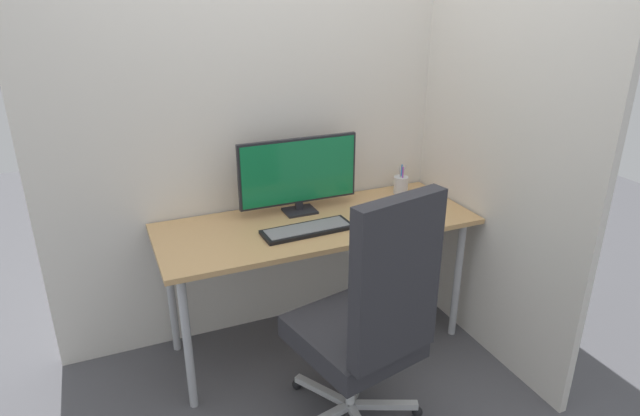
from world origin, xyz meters
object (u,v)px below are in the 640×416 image
monitor (299,173)px  mouse (383,216)px  pen_holder (401,185)px  office_chair (368,320)px  notebook (418,207)px  keyboard (307,230)px

monitor → mouse: size_ratio=6.84×
mouse → pen_holder: (0.28, 0.29, 0.03)m
mouse → pen_holder: 0.40m
office_chair → mouse: office_chair is taller
office_chair → mouse: size_ratio=12.40×
mouse → office_chair: bearing=-109.5°
monitor → notebook: (0.60, -0.22, -0.20)m
pen_holder → monitor: bearing=-177.8°
keyboard → mouse: (0.42, -0.01, 0.01)m
office_chair → pen_holder: 1.12m
mouse → notebook: 0.24m
office_chair → keyboard: 0.62m
mouse → pen_holder: size_ratio=0.56×
monitor → keyboard: monitor is taller
office_chair → monitor: size_ratio=1.81×
mouse → keyboard: bearing=-167.8°
monitor → pen_holder: bearing=2.2°
keyboard → pen_holder: bearing=21.9°
monitor → notebook: monitor is taller
keyboard → mouse: mouse is taller
monitor → mouse: (0.36, -0.27, -0.20)m
office_chair → notebook: (0.63, 0.63, 0.16)m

